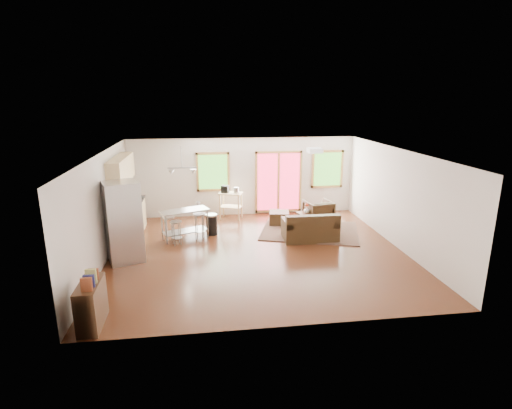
{
  "coord_description": "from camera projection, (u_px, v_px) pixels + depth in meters",
  "views": [
    {
      "loc": [
        -1.35,
        -9.57,
        3.91
      ],
      "look_at": [
        0.0,
        0.3,
        1.2
      ],
      "focal_mm": 28.0,
      "sensor_mm": 36.0,
      "label": 1
    }
  ],
  "objects": [
    {
      "name": "window_left",
      "position": [
        213.0,
        172.0,
        13.13
      ],
      "size": [
        1.1,
        0.05,
        1.3
      ],
      "color": "#30621E",
      "rests_on": "back_wall"
    },
    {
      "name": "front_wall",
      "position": [
        287.0,
        258.0,
        6.65
      ],
      "size": [
        7.5,
        0.02,
        2.6
      ],
      "primitive_type": "cube",
      "color": "silver",
      "rests_on": "ground"
    },
    {
      "name": "ottoman",
      "position": [
        279.0,
        218.0,
        12.59
      ],
      "size": [
        0.71,
        0.71,
        0.4
      ],
      "primitive_type": "cube",
      "rotation": [
        0.0,
        0.0,
        -0.18
      ],
      "color": "black",
      "rests_on": "floor"
    },
    {
      "name": "window_right",
      "position": [
        327.0,
        169.0,
        13.64
      ],
      "size": [
        1.1,
        0.05,
        1.3
      ],
      "color": "#30621E",
      "rests_on": "back_wall"
    },
    {
      "name": "refrigerator",
      "position": [
        124.0,
        222.0,
        9.6
      ],
      "size": [
        1.0,
        0.99,
        1.97
      ],
      "rotation": [
        0.0,
        0.0,
        0.35
      ],
      "color": "#B7BABC",
      "rests_on": "floor"
    },
    {
      "name": "cabinets",
      "position": [
        127.0,
        205.0,
        11.28
      ],
      "size": [
        0.64,
        2.24,
        2.3
      ],
      "color": "#DABC83",
      "rests_on": "floor"
    },
    {
      "name": "rug",
      "position": [
        310.0,
        231.0,
        11.95
      ],
      "size": [
        3.33,
        2.91,
        0.03
      ],
      "primitive_type": "cube",
      "rotation": [
        0.0,
        0.0,
        -0.31
      ],
      "color": "#475236",
      "rests_on": "floor"
    },
    {
      "name": "kitchen_cart",
      "position": [
        230.0,
        196.0,
        12.97
      ],
      "size": [
        0.85,
        0.69,
        1.11
      ],
      "rotation": [
        0.0,
        0.0,
        -0.35
      ],
      "color": "#DABC83",
      "rests_on": "floor"
    },
    {
      "name": "right_wall",
      "position": [
        399.0,
        199.0,
        10.5
      ],
      "size": [
        0.02,
        7.0,
        2.6
      ],
      "primitive_type": "cube",
      "color": "silver",
      "rests_on": "ground"
    },
    {
      "name": "book",
      "position": [
        325.0,
        212.0,
        12.0
      ],
      "size": [
        0.21,
        0.11,
        0.29
      ],
      "primitive_type": "imported",
      "rotation": [
        0.0,
        0.0,
        -0.4
      ],
      "color": "brown",
      "rests_on": "coffee_table"
    },
    {
      "name": "coffee_table",
      "position": [
        313.0,
        214.0,
        12.49
      ],
      "size": [
        1.1,
        0.81,
        0.4
      ],
      "rotation": [
        0.0,
        0.0,
        0.23
      ],
      "color": "#3D2716",
      "rests_on": "floor"
    },
    {
      "name": "bar_stool_b",
      "position": [
        176.0,
        227.0,
        10.75
      ],
      "size": [
        0.39,
        0.39,
        0.66
      ],
      "rotation": [
        0.0,
        0.0,
        0.3
      ],
      "color": "#B7BABC",
      "rests_on": "floor"
    },
    {
      "name": "ceiling",
      "position": [
        258.0,
        152.0,
        9.66
      ],
      "size": [
        7.5,
        7.0,
        0.02
      ],
      "primitive_type": "cube",
      "color": "white",
      "rests_on": "ground"
    },
    {
      "name": "pendant_light",
      "position": [
        182.0,
        171.0,
        11.04
      ],
      "size": [
        0.8,
        0.18,
        0.79
      ],
      "color": "gray",
      "rests_on": "ceiling"
    },
    {
      "name": "bookshelf",
      "position": [
        91.0,
        304.0,
        6.94
      ],
      "size": [
        0.36,
        0.91,
        1.07
      ],
      "rotation": [
        0.0,
        0.0,
        0.01
      ],
      "color": "#3D2716",
      "rests_on": "floor"
    },
    {
      "name": "bar_stool_a",
      "position": [
        169.0,
        223.0,
        11.11
      ],
      "size": [
        0.36,
        0.36,
        0.68
      ],
      "rotation": [
        0.0,
        0.0,
        -0.14
      ],
      "color": "#B7BABC",
      "rests_on": "floor"
    },
    {
      "name": "loveseat",
      "position": [
        310.0,
        229.0,
        11.16
      ],
      "size": [
        1.51,
        0.87,
        0.8
      ],
      "rotation": [
        0.0,
        0.0,
        -0.02
      ],
      "color": "black",
      "rests_on": "floor"
    },
    {
      "name": "ceiling_flush",
      "position": [
        315.0,
        151.0,
        10.47
      ],
      "size": [
        0.35,
        0.35,
        0.12
      ],
      "primitive_type": "cube",
      "color": "white",
      "rests_on": "ceiling"
    },
    {
      "name": "trash_can",
      "position": [
        212.0,
        224.0,
        11.6
      ],
      "size": [
        0.39,
        0.39,
        0.61
      ],
      "rotation": [
        0.0,
        0.0,
        -0.2
      ],
      "color": "black",
      "rests_on": "floor"
    },
    {
      "name": "french_doors",
      "position": [
        278.0,
        182.0,
        13.52
      ],
      "size": [
        1.6,
        0.05,
        2.1
      ],
      "color": "#CB2442",
      "rests_on": "back_wall"
    },
    {
      "name": "vase",
      "position": [
        307.0,
        209.0,
        12.37
      ],
      "size": [
        0.2,
        0.2,
        0.32
      ],
      "rotation": [
        0.0,
        0.0,
        0.06
      ],
      "color": "silver",
      "rests_on": "coffee_table"
    },
    {
      "name": "bar_stool_c",
      "position": [
        199.0,
        220.0,
        11.17
      ],
      "size": [
        0.42,
        0.42,
        0.75
      ],
      "rotation": [
        0.0,
        0.0,
        -0.19
      ],
      "color": "#B7BABC",
      "rests_on": "floor"
    },
    {
      "name": "cup",
      "position": [
        198.0,
        203.0,
        11.21
      ],
      "size": [
        0.13,
        0.1,
        0.12
      ],
      "primitive_type": "imported",
      "rotation": [
        0.0,
        0.0,
        0.04
      ],
      "color": "white",
      "rests_on": "island"
    },
    {
      "name": "armchair",
      "position": [
        318.0,
        211.0,
        12.63
      ],
      "size": [
        0.91,
        0.87,
        0.81
      ],
      "primitive_type": "imported",
      "rotation": [
        0.0,
        0.0,
        3.33
      ],
      "color": "black",
      "rests_on": "floor"
    },
    {
      "name": "back_wall",
      "position": [
        243.0,
        177.0,
        13.36
      ],
      "size": [
        7.5,
        0.02,
        2.6
      ],
      "primitive_type": "cube",
      "color": "silver",
      "rests_on": "ground"
    },
    {
      "name": "floor",
      "position": [
        258.0,
        252.0,
        10.35
      ],
      "size": [
        7.5,
        7.0,
        0.02
      ],
      "primitive_type": "cube",
      "color": "#3D1D0F",
      "rests_on": "ground"
    },
    {
      "name": "left_wall",
      "position": [
        102.0,
        209.0,
        9.52
      ],
      "size": [
        0.02,
        7.0,
        2.6
      ],
      "primitive_type": "cube",
      "color": "silver",
      "rests_on": "ground"
    },
    {
      "name": "island",
      "position": [
        185.0,
        219.0,
        11.19
      ],
      "size": [
        1.43,
        0.98,
        0.84
      ],
      "rotation": [
        0.0,
        0.0,
        0.38
      ],
      "color": "#B7BABC",
      "rests_on": "floor"
    }
  ]
}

